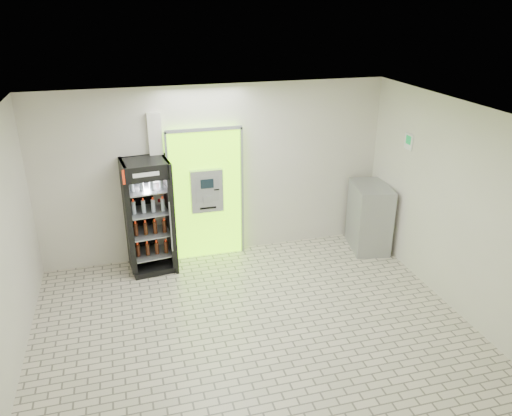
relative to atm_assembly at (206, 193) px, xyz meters
name	(u,v)px	position (x,y,z in m)	size (l,w,h in m)	color
ground	(254,331)	(0.20, -2.41, -1.17)	(6.00, 6.00, 0.00)	#BDB39D
room_shell	(254,209)	(0.20, -2.41, 0.67)	(6.00, 6.00, 6.00)	silver
atm_assembly	(206,193)	(0.00, 0.00, 0.00)	(1.30, 0.24, 2.33)	#89FF0B
pillar	(159,190)	(-0.78, 0.04, 0.13)	(0.22, 0.11, 2.60)	silver
beverage_cooler	(149,218)	(-1.00, -0.24, -0.25)	(0.79, 0.74, 1.92)	black
steel_cabinet	(369,217)	(2.89, -0.51, -0.56)	(0.77, 1.01, 1.21)	#999CA0
exit_sign	(409,142)	(3.19, -1.01, 0.95)	(0.02, 0.22, 0.26)	white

